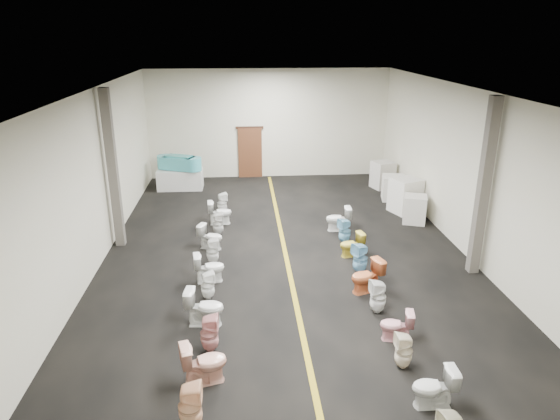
{
  "coord_description": "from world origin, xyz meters",
  "views": [
    {
      "loc": [
        -1.15,
        -12.77,
        5.88
      ],
      "look_at": [
        -0.07,
        1.0,
        0.93
      ],
      "focal_mm": 32.0,
      "sensor_mm": 36.0,
      "label": 1
    }
  ],
  "objects_px": {
    "toilet_right_6": "(360,258)",
    "toilet_left_3": "(209,334)",
    "toilet_left_5": "(208,286)",
    "toilet_left_6": "(209,268)",
    "appliance_crate_c": "(393,188)",
    "toilet_right_5": "(367,276)",
    "toilet_left_10": "(220,212)",
    "toilet_left_2": "(204,363)",
    "toilet_left_1": "(190,406)",
    "toilet_right_1": "(434,388)",
    "toilet_left_11": "(222,203)",
    "toilet_right_9": "(338,219)",
    "toilet_right_3": "(396,326)",
    "display_table": "(180,179)",
    "toilet_left_9": "(218,224)",
    "appliance_crate_b": "(405,195)",
    "appliance_crate_d": "(383,175)",
    "bathtub": "(179,162)",
    "toilet_right_2": "(404,351)",
    "toilet_right_7": "(352,245)",
    "toilet_left_4": "(205,307)",
    "toilet_left_8": "(211,237)",
    "appliance_crate_a": "(415,209)",
    "toilet_right_8": "(345,231)",
    "toilet_left_7": "(213,251)",
    "toilet_right_4": "(378,297)"
  },
  "relations": [
    {
      "from": "bathtub",
      "to": "toilet_right_3",
      "type": "bearing_deg",
      "value": -40.54
    },
    {
      "from": "toilet_left_6",
      "to": "toilet_left_10",
      "type": "relative_size",
      "value": 0.98
    },
    {
      "from": "toilet_left_4",
      "to": "toilet_right_6",
      "type": "relative_size",
      "value": 0.99
    },
    {
      "from": "toilet_left_1",
      "to": "toilet_left_9",
      "type": "height_order",
      "value": "toilet_left_1"
    },
    {
      "from": "toilet_left_4",
      "to": "toilet_left_5",
      "type": "xyz_separation_m",
      "value": [
        -0.0,
        1.08,
        -0.07
      ]
    },
    {
      "from": "toilet_right_5",
      "to": "toilet_right_3",
      "type": "bearing_deg",
      "value": -15.88
    },
    {
      "from": "toilet_left_10",
      "to": "toilet_right_1",
      "type": "relative_size",
      "value": 1.05
    },
    {
      "from": "toilet_left_7",
      "to": "toilet_left_8",
      "type": "bearing_deg",
      "value": -1.91
    },
    {
      "from": "toilet_left_3",
      "to": "toilet_right_8",
      "type": "height_order",
      "value": "toilet_left_3"
    },
    {
      "from": "toilet_right_3",
      "to": "toilet_right_6",
      "type": "relative_size",
      "value": 0.8
    },
    {
      "from": "toilet_left_11",
      "to": "toilet_right_3",
      "type": "xyz_separation_m",
      "value": [
        3.71,
        -7.81,
        -0.03
      ]
    },
    {
      "from": "toilet_left_9",
      "to": "toilet_right_3",
      "type": "relative_size",
      "value": 1.08
    },
    {
      "from": "toilet_left_7",
      "to": "toilet_right_5",
      "type": "relative_size",
      "value": 0.9
    },
    {
      "from": "toilet_left_3",
      "to": "toilet_right_9",
      "type": "relative_size",
      "value": 1.01
    },
    {
      "from": "appliance_crate_c",
      "to": "toilet_right_5",
      "type": "height_order",
      "value": "appliance_crate_c"
    },
    {
      "from": "toilet_left_6",
      "to": "toilet_left_10",
      "type": "bearing_deg",
      "value": -9.88
    },
    {
      "from": "appliance_crate_a",
      "to": "toilet_right_7",
      "type": "distance_m",
      "value": 3.55
    },
    {
      "from": "bathtub",
      "to": "appliance_crate_b",
      "type": "distance_m",
      "value": 8.69
    },
    {
      "from": "appliance_crate_a",
      "to": "toilet_right_2",
      "type": "relative_size",
      "value": 1.26
    },
    {
      "from": "appliance_crate_a",
      "to": "appliance_crate_b",
      "type": "distance_m",
      "value": 1.01
    },
    {
      "from": "toilet_left_9",
      "to": "toilet_right_1",
      "type": "bearing_deg",
      "value": -163.79
    },
    {
      "from": "toilet_left_8",
      "to": "toilet_right_8",
      "type": "relative_size",
      "value": 0.93
    },
    {
      "from": "toilet_right_2",
      "to": "toilet_right_8",
      "type": "height_order",
      "value": "toilet_right_8"
    },
    {
      "from": "toilet_left_2",
      "to": "toilet_right_2",
      "type": "xyz_separation_m",
      "value": [
        3.63,
        0.13,
        -0.05
      ]
    },
    {
      "from": "toilet_left_11",
      "to": "toilet_right_9",
      "type": "bearing_deg",
      "value": -132.18
    },
    {
      "from": "appliance_crate_b",
      "to": "appliance_crate_d",
      "type": "height_order",
      "value": "appliance_crate_b"
    },
    {
      "from": "display_table",
      "to": "toilet_left_6",
      "type": "height_order",
      "value": "display_table"
    },
    {
      "from": "appliance_crate_a",
      "to": "toilet_left_10",
      "type": "xyz_separation_m",
      "value": [
        -6.31,
        0.36,
        -0.07
      ]
    },
    {
      "from": "toilet_left_9",
      "to": "toilet_right_9",
      "type": "xyz_separation_m",
      "value": [
        3.73,
        0.07,
        0.03
      ]
    },
    {
      "from": "bathtub",
      "to": "toilet_right_2",
      "type": "height_order",
      "value": "bathtub"
    },
    {
      "from": "bathtub",
      "to": "toilet_left_6",
      "type": "distance_m",
      "value": 8.16
    },
    {
      "from": "toilet_left_9",
      "to": "toilet_right_8",
      "type": "distance_m",
      "value": 3.84
    },
    {
      "from": "toilet_left_2",
      "to": "toilet_left_1",
      "type": "bearing_deg",
      "value": 157.59
    },
    {
      "from": "appliance_crate_a",
      "to": "appliance_crate_c",
      "type": "distance_m",
      "value": 2.36
    },
    {
      "from": "toilet_left_5",
      "to": "toilet_right_1",
      "type": "distance_m",
      "value": 5.5
    },
    {
      "from": "toilet_left_7",
      "to": "toilet_left_4",
      "type": "bearing_deg",
      "value": 171.9
    },
    {
      "from": "appliance_crate_d",
      "to": "toilet_right_4",
      "type": "relative_size",
      "value": 1.37
    },
    {
      "from": "appliance_crate_d",
      "to": "toilet_right_9",
      "type": "height_order",
      "value": "appliance_crate_d"
    },
    {
      "from": "toilet_left_1",
      "to": "toilet_right_1",
      "type": "relative_size",
      "value": 1.12
    },
    {
      "from": "toilet_right_6",
      "to": "toilet_left_3",
      "type": "bearing_deg",
      "value": -74.53
    },
    {
      "from": "display_table",
      "to": "toilet_right_8",
      "type": "relative_size",
      "value": 2.27
    },
    {
      "from": "display_table",
      "to": "toilet_right_3",
      "type": "relative_size",
      "value": 2.63
    },
    {
      "from": "display_table",
      "to": "toilet_right_4",
      "type": "bearing_deg",
      "value": -61.19
    },
    {
      "from": "toilet_left_10",
      "to": "toilet_right_1",
      "type": "distance_m",
      "value": 9.51
    },
    {
      "from": "toilet_left_5",
      "to": "toilet_left_6",
      "type": "height_order",
      "value": "toilet_left_6"
    },
    {
      "from": "bathtub",
      "to": "toilet_right_5",
      "type": "xyz_separation_m",
      "value": [
        5.34,
        -8.79,
        -0.67
      ]
    },
    {
      "from": "toilet_left_8",
      "to": "toilet_right_9",
      "type": "xyz_separation_m",
      "value": [
        3.9,
        1.08,
        0.03
      ]
    },
    {
      "from": "appliance_crate_a",
      "to": "toilet_left_9",
      "type": "height_order",
      "value": "appliance_crate_a"
    },
    {
      "from": "toilet_left_8",
      "to": "toilet_left_10",
      "type": "relative_size",
      "value": 0.93
    },
    {
      "from": "toilet_left_3",
      "to": "toilet_right_7",
      "type": "xyz_separation_m",
      "value": [
        3.68,
        4.1,
        -0.05
      ]
    }
  ]
}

